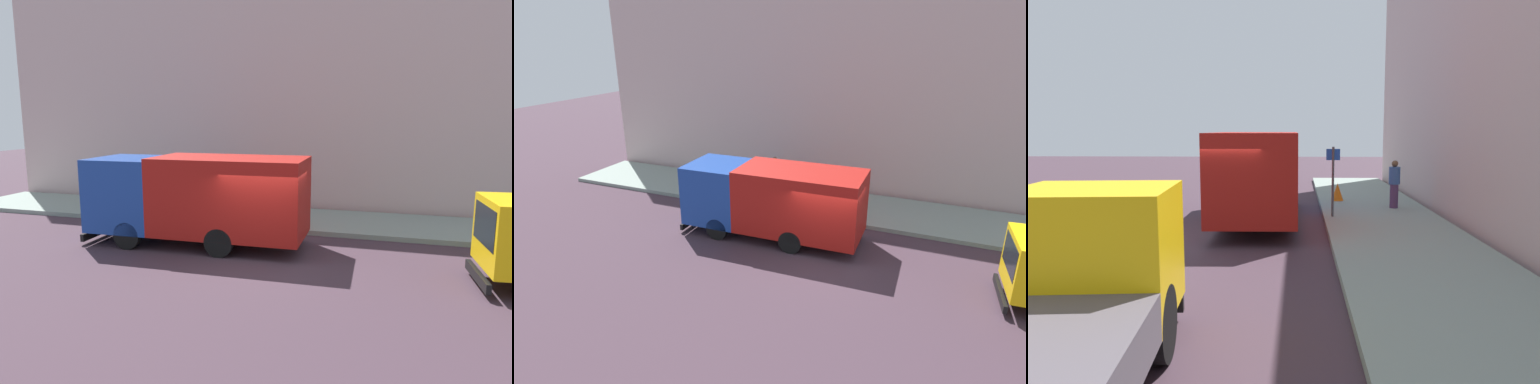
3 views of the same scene
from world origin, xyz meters
The scene contains 7 objects.
ground centered at (0.00, 0.00, 0.00)m, with size 80.00×80.00×0.00m, color #402E39.
sidewalk centered at (4.90, 0.00, 0.09)m, with size 3.79×30.00×0.18m, color gray.
building_facade centered at (7.29, 0.00, 5.29)m, with size 0.50×30.00×10.58m, color #C5AAA7.
large_utility_truck centered at (0.89, 2.45, 1.62)m, with size 2.55×7.18×2.89m.
pedestrian_walking centered at (5.60, 4.31, 1.07)m, with size 0.54×0.54×1.71m.
traffic_cone_orange centered at (3.72, 6.07, 0.52)m, with size 0.48×0.48×0.69m, color orange.
street_sign_post centered at (3.28, 2.57, 1.52)m, with size 0.44×0.08×2.26m.
Camera 2 is at (-13.76, -3.64, 7.74)m, focal length 30.45 mm.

